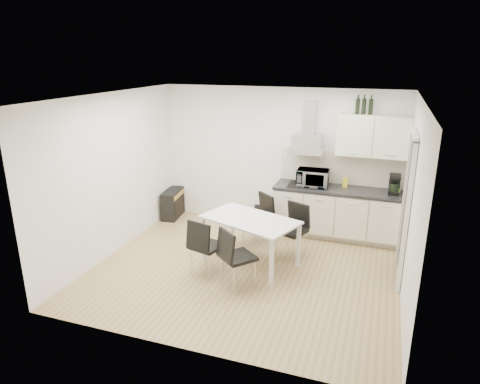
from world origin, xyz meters
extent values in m
plane|color=tan|center=(0.00, 0.00, 0.00)|extent=(4.50, 4.50, 0.00)
cube|color=white|center=(0.00, 2.00, 1.30)|extent=(4.50, 0.10, 2.60)
cube|color=white|center=(0.00, -2.00, 1.30)|extent=(4.50, 0.10, 2.60)
cube|color=white|center=(-2.25, 0.00, 1.30)|extent=(0.10, 4.00, 2.60)
cube|color=white|center=(2.25, 0.00, 1.30)|extent=(0.10, 4.00, 2.60)
plane|color=white|center=(0.00, 0.00, 2.60)|extent=(4.50, 4.50, 0.00)
cube|color=white|center=(2.21, 0.55, 1.05)|extent=(0.08, 1.04, 2.10)
cube|color=beige|center=(1.15, 1.74, 0.05)|extent=(2.16, 0.52, 0.10)
cube|color=beige|center=(1.15, 1.70, 0.48)|extent=(2.20, 0.60, 0.76)
cube|color=#252527|center=(1.15, 1.69, 0.90)|extent=(2.22, 0.64, 0.04)
cube|color=beige|center=(1.15, 1.99, 1.21)|extent=(2.20, 0.02, 0.58)
cube|color=beige|center=(1.65, 1.82, 1.85)|extent=(1.20, 0.35, 0.70)
cube|color=silver|center=(0.55, 1.78, 1.65)|extent=(0.60, 0.46, 0.30)
cube|color=silver|center=(0.55, 1.89, 2.10)|extent=(0.22, 0.20, 0.55)
imported|color=silver|center=(0.69, 1.68, 1.10)|extent=(0.55, 0.32, 0.37)
cube|color=yellow|center=(1.25, 1.80, 1.01)|extent=(0.08, 0.04, 0.18)
cylinder|color=brown|center=(2.08, 1.65, 0.98)|extent=(0.04, 0.04, 0.11)
cylinder|color=#4C6626|center=(2.14, 1.65, 0.98)|extent=(0.04, 0.04, 0.11)
cylinder|color=black|center=(1.35, 1.82, 2.36)|extent=(0.07, 0.07, 0.32)
cylinder|color=black|center=(1.45, 1.82, 2.36)|extent=(0.07, 0.07, 0.32)
cylinder|color=black|center=(1.56, 1.82, 2.36)|extent=(0.07, 0.07, 0.32)
cube|color=white|center=(0.00, 0.22, 0.73)|extent=(1.62, 1.26, 0.03)
cube|color=white|center=(-0.75, 0.11, 0.36)|extent=(0.06, 0.06, 0.72)
cube|color=white|center=(0.50, -0.34, 0.36)|extent=(0.06, 0.06, 0.72)
cube|color=white|center=(-0.50, 0.79, 0.36)|extent=(0.06, 0.06, 0.72)
cube|color=white|center=(0.75, 0.33, 0.36)|extent=(0.06, 0.06, 0.72)
cube|color=black|center=(-2.09, 1.65, 0.28)|extent=(0.37, 0.70, 0.55)
cube|color=gold|center=(-1.95, 1.65, 0.48)|extent=(0.09, 0.59, 0.09)
cube|color=black|center=(-0.34, 1.90, 0.17)|extent=(0.25, 0.23, 0.34)
camera|label=1|loc=(1.85, -5.59, 3.15)|focal=32.00mm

